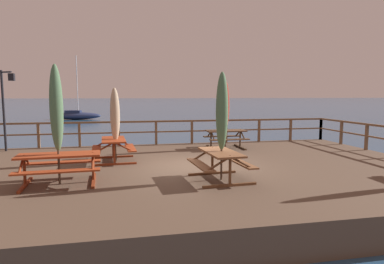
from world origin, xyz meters
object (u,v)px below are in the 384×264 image
(picnic_table_back_left, at_px, (226,135))
(patio_umbrella_short_front, at_px, (115,115))
(picnic_table_back_right, at_px, (221,159))
(sailboat_distant, at_px, (76,115))
(patio_umbrella_tall_mid_left, at_px, (56,109))
(patio_umbrella_tall_mid_right, at_px, (222,112))
(patio_umbrella_short_mid, at_px, (226,106))
(lamp_post_hooked, at_px, (6,98))
(picnic_table_front_left, at_px, (59,162))
(picnic_table_front_right, at_px, (114,145))

(picnic_table_back_left, height_order, patio_umbrella_short_front, patio_umbrella_short_front)
(picnic_table_back_right, xyz_separation_m, sailboat_distant, (-8.34, 34.15, -0.80))
(patio_umbrella_tall_mid_left, distance_m, patio_umbrella_short_front, 2.95)
(picnic_table_back_right, xyz_separation_m, patio_umbrella_tall_mid_right, (0.04, 0.04, 1.25))
(picnic_table_back_right, distance_m, patio_umbrella_tall_mid_right, 1.25)
(patio_umbrella_short_mid, xyz_separation_m, lamp_post_hooked, (-8.64, 1.02, 0.33))
(picnic_table_front_left, distance_m, patio_umbrella_short_front, 3.08)
(picnic_table_back_left, height_order, sailboat_distant, sailboat_distant)
(lamp_post_hooked, bearing_deg, sailboat_distant, 92.78)
(patio_umbrella_tall_mid_left, relative_size, patio_umbrella_short_front, 1.20)
(patio_umbrella_short_front, bearing_deg, patio_umbrella_tall_mid_left, -116.98)
(patio_umbrella_tall_mid_left, bearing_deg, sailboat_distant, 97.18)
(picnic_table_back_right, relative_size, sailboat_distant, 0.23)
(picnic_table_back_right, relative_size, picnic_table_back_left, 1.07)
(lamp_post_hooked, bearing_deg, picnic_table_back_right, -40.47)
(picnic_table_front_left, xyz_separation_m, patio_umbrella_short_front, (1.32, 2.59, 1.02))
(picnic_table_front_right, bearing_deg, sailboat_distant, 100.05)
(picnic_table_front_right, bearing_deg, picnic_table_front_left, -115.06)
(patio_umbrella_short_mid, distance_m, lamp_post_hooked, 8.70)
(lamp_post_hooked, distance_m, sailboat_distant, 28.33)
(picnic_table_front_left, bearing_deg, sailboat_distant, 97.21)
(picnic_table_front_left, height_order, lamp_post_hooked, lamp_post_hooked)
(picnic_table_front_right, height_order, patio_umbrella_tall_mid_left, patio_umbrella_tall_mid_left)
(picnic_table_front_left, relative_size, sailboat_distant, 0.27)
(picnic_table_front_left, relative_size, patio_umbrella_tall_mid_left, 0.69)
(lamp_post_hooked, bearing_deg, patio_umbrella_tall_mid_left, -62.46)
(picnic_table_back_right, relative_size, picnic_table_front_left, 0.86)
(patio_umbrella_tall_mid_right, bearing_deg, lamp_post_hooked, 139.87)
(patio_umbrella_tall_mid_right, relative_size, sailboat_distant, 0.37)
(lamp_post_hooked, bearing_deg, patio_umbrella_short_mid, -6.74)
(patio_umbrella_tall_mid_right, xyz_separation_m, sailboat_distant, (-8.38, 34.11, -2.05))
(picnic_table_front_left, bearing_deg, patio_umbrella_tall_mid_right, -5.58)
(patio_umbrella_short_front, bearing_deg, lamp_post_hooked, 145.27)
(picnic_table_back_right, xyz_separation_m, patio_umbrella_tall_mid_left, (-4.09, 0.42, 1.35))
(patio_umbrella_short_mid, bearing_deg, picnic_table_back_right, -108.63)
(picnic_table_front_left, height_order, patio_umbrella_short_mid, patio_umbrella_short_mid)
(picnic_table_front_right, bearing_deg, patio_umbrella_short_mid, 22.11)
(picnic_table_front_right, bearing_deg, patio_umbrella_short_front, -42.95)
(patio_umbrella_tall_mid_right, height_order, sailboat_distant, sailboat_distant)
(picnic_table_back_left, bearing_deg, patio_umbrella_short_mid, -126.52)
(patio_umbrella_short_front, distance_m, sailboat_distant, 31.67)
(picnic_table_front_right, bearing_deg, lamp_post_hooked, 145.43)
(patio_umbrella_tall_mid_right, xyz_separation_m, patio_umbrella_tall_mid_left, (-4.13, 0.38, 0.10))
(sailboat_distant, bearing_deg, lamp_post_hooked, -87.22)
(patio_umbrella_tall_mid_right, bearing_deg, patio_umbrella_short_front, 133.11)
(picnic_table_back_left, bearing_deg, patio_umbrella_short_front, -156.38)
(picnic_table_back_left, height_order, patio_umbrella_tall_mid_left, patio_umbrella_tall_mid_left)
(patio_umbrella_tall_mid_left, height_order, sailboat_distant, sailboat_distant)
(picnic_table_front_left, xyz_separation_m, lamp_post_hooked, (-2.89, 5.51, 1.55))
(picnic_table_back_left, distance_m, lamp_post_hooked, 8.87)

